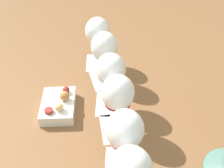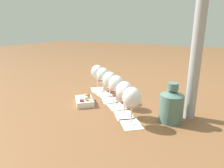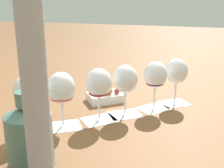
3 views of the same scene
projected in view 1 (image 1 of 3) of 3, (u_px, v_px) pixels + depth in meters
ground_plane at (112, 115)px, 0.86m from camera, size 8.00×8.00×0.00m
tasting_card_1 at (123, 165)px, 0.72m from camera, size 0.15×0.15×0.00m
tasting_card_2 at (117, 128)px, 0.82m from camera, size 0.15×0.15×0.00m
tasting_card_3 at (111, 104)px, 0.90m from camera, size 0.15×0.15×0.00m
tasting_card_4 at (105, 79)px, 1.00m from camera, size 0.15×0.14×0.00m
tasting_card_5 at (99, 63)px, 1.09m from camera, size 0.15×0.15×0.00m
wine_glass_1 at (125, 132)px, 0.64m from camera, size 0.09×0.09×0.19m
wine_glass_2 at (118, 95)px, 0.74m from camera, size 0.09×0.09×0.19m
wine_glass_3 at (111, 72)px, 0.82m from camera, size 0.09×0.09×0.19m
wine_glass_4 at (104, 49)px, 0.92m from camera, size 0.09×0.09×0.19m
wine_glass_5 at (98, 33)px, 1.01m from camera, size 0.09×0.09×0.19m
snack_dish at (59, 105)px, 0.87m from camera, size 0.17×0.17×0.07m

